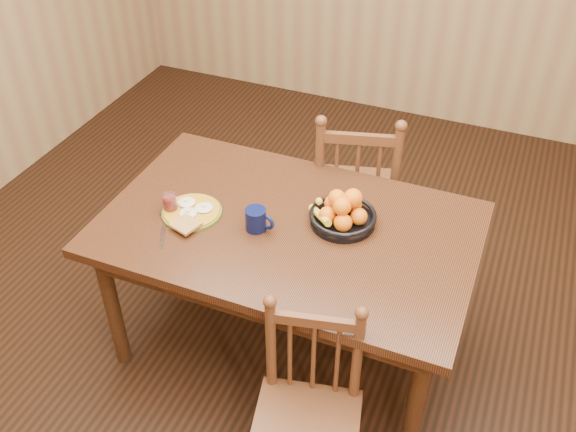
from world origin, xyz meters
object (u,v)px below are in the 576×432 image
at_px(dining_table, 288,240).
at_px(coffee_mug, 257,219).
at_px(chair_far, 355,193).
at_px(fruit_bowl, 343,213).
at_px(breakfast_plate, 192,212).
at_px(chair_near, 307,416).

relative_size(dining_table, coffee_mug, 11.95).
bearing_deg(chair_far, coffee_mug, 58.79).
bearing_deg(chair_far, fruit_bowl, 85.05).
distance_m(chair_far, fruit_bowl, 0.67).
xyz_separation_m(breakfast_plate, fruit_bowl, (0.63, 0.19, 0.04)).
xyz_separation_m(dining_table, breakfast_plate, (-0.42, -0.09, 0.10)).
relative_size(dining_table, chair_far, 1.61).
bearing_deg(dining_table, breakfast_plate, -167.89).
bearing_deg(dining_table, chair_near, -61.93).
bearing_deg(coffee_mug, dining_table, 32.82).
distance_m(chair_near, fruit_bowl, 0.85).
distance_m(dining_table, breakfast_plate, 0.44).
relative_size(chair_near, coffee_mug, 6.46).
height_order(coffee_mug, fruit_bowl, fruit_bowl).
bearing_deg(fruit_bowl, chair_near, -79.91).
height_order(chair_near, breakfast_plate, chair_near).
relative_size(dining_table, breakfast_plate, 5.33).
relative_size(chair_far, chair_near, 1.15).
relative_size(chair_near, fruit_bowl, 2.98).
bearing_deg(fruit_bowl, breakfast_plate, -163.03).
height_order(chair_near, fruit_bowl, fruit_bowl).
bearing_deg(dining_table, fruit_bowl, 25.96).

